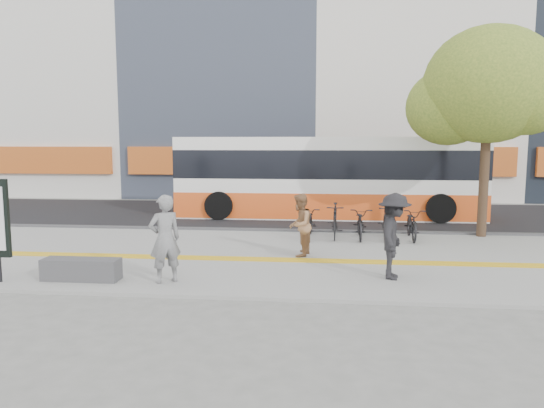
# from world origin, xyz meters

# --- Properties ---
(ground) EXTENTS (120.00, 120.00, 0.00)m
(ground) POSITION_xyz_m (0.00, 0.00, 0.00)
(ground) COLOR slate
(ground) RESTS_ON ground
(sidewalk) EXTENTS (40.00, 7.00, 0.08)m
(sidewalk) POSITION_xyz_m (0.00, 1.50, 0.04)
(sidewalk) COLOR gray
(sidewalk) RESTS_ON ground
(tactile_strip) EXTENTS (40.00, 0.45, 0.01)m
(tactile_strip) POSITION_xyz_m (0.00, 1.00, 0.09)
(tactile_strip) COLOR gold
(tactile_strip) RESTS_ON sidewalk
(street) EXTENTS (40.00, 8.00, 0.06)m
(street) POSITION_xyz_m (0.00, 9.00, 0.03)
(street) COLOR black
(street) RESTS_ON ground
(curb) EXTENTS (40.00, 0.25, 0.14)m
(curb) POSITION_xyz_m (0.00, 5.00, 0.07)
(curb) COLOR #38383A
(curb) RESTS_ON ground
(bench) EXTENTS (1.60, 0.45, 0.45)m
(bench) POSITION_xyz_m (-2.60, -1.20, 0.30)
(bench) COLOR #38383A
(bench) RESTS_ON sidewalk
(street_tree) EXTENTS (4.40, 3.80, 6.31)m
(street_tree) POSITION_xyz_m (7.18, 4.82, 4.51)
(street_tree) COLOR #362218
(street_tree) RESTS_ON sidewalk
(bus) EXTENTS (11.48, 2.72, 3.06)m
(bus) POSITION_xyz_m (2.55, 8.50, 1.50)
(bus) COLOR white
(bus) RESTS_ON street
(bicycle_row) EXTENTS (3.69, 1.79, 1.03)m
(bicycle_row) POSITION_xyz_m (3.51, 4.00, 0.56)
(bicycle_row) COLOR black
(bicycle_row) RESTS_ON sidewalk
(seated_woman) EXTENTS (0.79, 0.74, 1.81)m
(seated_woman) POSITION_xyz_m (-0.80, -1.19, 0.98)
(seated_woman) COLOR black
(seated_woman) RESTS_ON sidewalk
(pedestrian_tan) EXTENTS (0.74, 0.87, 1.58)m
(pedestrian_tan) POSITION_xyz_m (1.81, 1.50, 0.87)
(pedestrian_tan) COLOR #956944
(pedestrian_tan) RESTS_ON sidewalk
(pedestrian_dark) EXTENTS (0.90, 1.28, 1.80)m
(pedestrian_dark) POSITION_xyz_m (3.87, -0.42, 0.98)
(pedestrian_dark) COLOR black
(pedestrian_dark) RESTS_ON sidewalk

